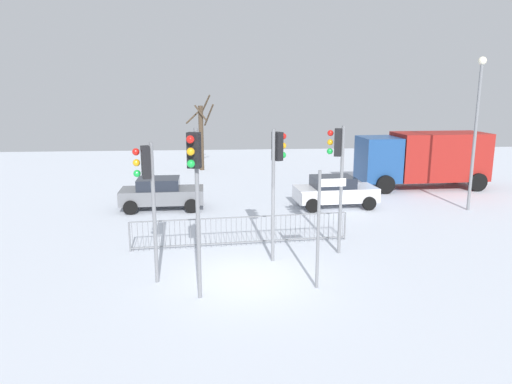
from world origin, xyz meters
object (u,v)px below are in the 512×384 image
Objects in this scene: traffic_light_mid_left at (338,161)px; traffic_light_rear_right at (195,177)px; bare_tree_left at (201,134)px; direction_sign_post at (320,224)px; delivery_truck at (423,157)px; car_grey_far at (161,193)px; traffic_light_foreground_left at (147,182)px; car_white_near at (335,191)px; street_lamp at (477,119)px; traffic_light_rear_left at (277,165)px.

traffic_light_mid_left is 5.66m from traffic_light_rear_right.
bare_tree_left is at bearing 32.42° from traffic_light_mid_left.
delivery_truck is at bearing 51.94° from direction_sign_post.
bare_tree_left is (-0.48, 20.72, -0.93)m from traffic_light_rear_right.
traffic_light_mid_left reaches higher than car_grey_far.
traffic_light_rear_right reaches higher than traffic_light_mid_left.
car_white_near is at bearing -56.99° from traffic_light_foreground_left.
direction_sign_post is at bearing -137.10° from street_lamp.
traffic_light_mid_left is 6.99m from car_white_near.
car_white_near is 1.02× the size of car_grey_far.
traffic_light_rear_right is (1.38, -1.26, 0.35)m from traffic_light_foreground_left.
car_white_near is 0.77× the size of bare_tree_left.
traffic_light_rear_right is 0.67× the size of street_lamp.
car_grey_far is at bearing 115.20° from direction_sign_post.
delivery_truck is at bearing -114.92° from traffic_light_rear_right.
car_white_near is 8.13m from car_grey_far.
traffic_light_foreground_left is 4.16m from traffic_light_rear_left.
traffic_light_rear_right is (-4.54, -3.37, 0.16)m from traffic_light_mid_left.
car_white_near is 0.55× the size of delivery_truck.
traffic_light_rear_left reaches higher than car_grey_far.
traffic_light_foreground_left is at bearing -135.66° from car_white_near.
car_grey_far is (-6.59, 6.61, -2.43)m from traffic_light_mid_left.
car_grey_far is (-2.05, 9.99, -2.59)m from traffic_light_rear_right.
traffic_light_mid_left is (5.93, 2.12, 0.18)m from traffic_light_foreground_left.
traffic_light_rear_left is 1.12× the size of car_grey_far.
delivery_truck is (12.03, 13.64, -1.62)m from traffic_light_rear_right.
car_grey_far is 0.56× the size of street_lamp.
traffic_light_foreground_left is 19.49m from bare_tree_left.
bare_tree_left reaches higher than direction_sign_post.
delivery_truck is 1.04× the size of street_lamp.
traffic_light_rear_right is at bearing -147.85° from traffic_light_foreground_left.
traffic_light_rear_right reaches higher than traffic_light_rear_left.
traffic_light_rear_right is at bearing -88.68° from bare_tree_left.
traffic_light_rear_right is 0.90× the size of bare_tree_left.
traffic_light_foreground_left is at bearing -102.77° from traffic_light_rear_left.
street_lamp is (14.18, -1.34, 3.43)m from car_grey_far.
traffic_light_foreground_left is at bearing -87.31° from car_grey_far.
street_lamp reaches higher than traffic_light_rear_right.
car_white_near is (3.63, 6.87, -2.39)m from traffic_light_rear_left.
traffic_light_rear_right is 20.74m from bare_tree_left.
direction_sign_post is at bearing -110.62° from car_white_near.
traffic_light_rear_right reaches higher than delivery_truck.
direction_sign_post is 0.87× the size of car_white_near.
traffic_light_rear_left is 0.60× the size of delivery_truck.
traffic_light_rear_left is (2.45, 2.87, -0.20)m from traffic_light_rear_right.
traffic_light_mid_left reaches higher than traffic_light_rear_left.
traffic_light_mid_left is at bearing -85.98° from traffic_light_foreground_left.
street_lamp reaches higher than traffic_light_foreground_left.
delivery_truck is at bearing 28.93° from car_white_near.
traffic_light_rear_right is 1.35× the size of direction_sign_post.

